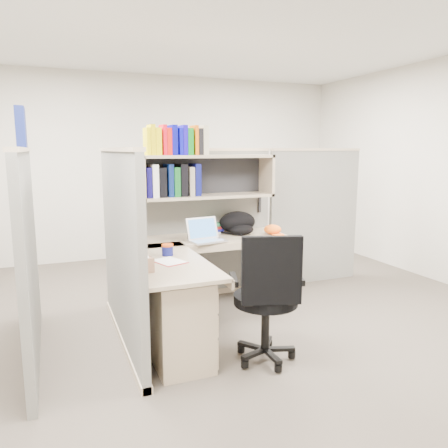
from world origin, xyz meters
name	(u,v)px	position (x,y,z in m)	size (l,w,h in m)	color
ground	(223,326)	(0.00, 0.00, 0.00)	(6.00, 6.00, 0.00)	#352F29
room_shell	(223,149)	(0.00, 0.00, 1.62)	(6.00, 6.00, 6.00)	#B1ADA0
cubicle	(170,224)	(-0.37, 0.45, 0.91)	(3.79, 1.84, 1.95)	slate
desk	(190,295)	(-0.41, -0.29, 0.44)	(1.74, 1.75, 0.73)	gray
laptop	(207,230)	(-0.02, 0.35, 0.85)	(0.33, 0.33, 0.24)	silver
backpack	(239,223)	(0.43, 0.61, 0.85)	(0.40, 0.31, 0.24)	black
orange_cap	(273,229)	(0.75, 0.46, 0.78)	(0.18, 0.21, 0.10)	orange
snack_canister	(167,250)	(-0.53, -0.05, 0.78)	(0.10, 0.10, 0.10)	#0E1153
tissue_box	(145,261)	(-0.80, -0.47, 0.82)	(0.11, 0.11, 0.17)	#946C54
mouse	(220,240)	(0.09, 0.30, 0.75)	(0.08, 0.06, 0.03)	#8C9CC6
paper_cup	(198,230)	(0.02, 0.76, 0.78)	(0.07, 0.07, 0.09)	white
book_stack	(212,228)	(0.17, 0.76, 0.79)	(0.17, 0.23, 0.11)	slate
loose_paper	(169,261)	(-0.56, -0.24, 0.73)	(0.19, 0.25, 0.00)	silver
task_chair	(266,318)	(0.04, -0.79, 0.36)	(0.59, 0.54, 1.03)	black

